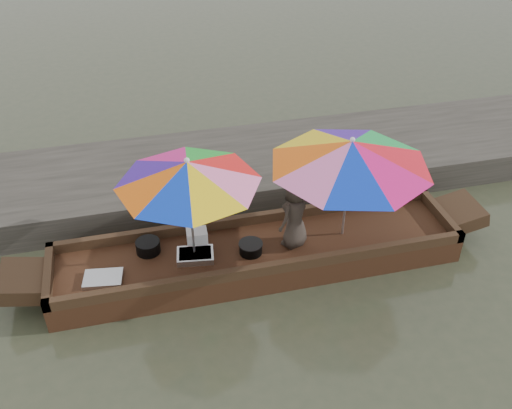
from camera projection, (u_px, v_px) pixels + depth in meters
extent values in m
plane|color=#363B29|center=(258.00, 266.00, 8.09)|extent=(80.00, 80.00, 0.00)
cube|color=#2D2B26|center=(226.00, 171.00, 9.69)|extent=(22.00, 2.20, 0.50)
cube|color=#3A2113|center=(258.00, 256.00, 7.99)|extent=(5.64, 1.20, 0.35)
cylinder|color=black|center=(148.00, 247.00, 7.76)|extent=(0.33, 0.33, 0.17)
cube|color=silver|center=(195.00, 256.00, 7.67)|extent=(0.53, 0.40, 0.09)
cube|color=silver|center=(103.00, 279.00, 7.32)|extent=(0.53, 0.41, 0.06)
cylinder|color=black|center=(251.00, 248.00, 7.75)|extent=(0.31, 0.31, 0.15)
cube|color=white|center=(197.00, 238.00, 7.83)|extent=(0.29, 0.23, 0.26)
imported|color=#352D26|center=(295.00, 214.00, 7.65)|extent=(0.60, 0.56, 1.03)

